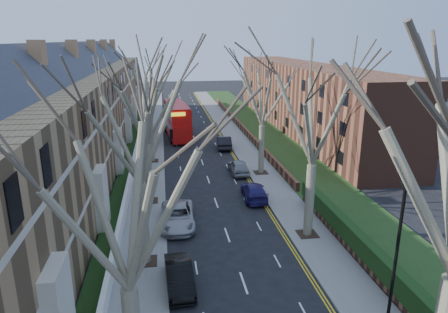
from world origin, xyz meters
name	(u,v)px	position (x,y,z in m)	size (l,w,h in m)	color
pavement_left	(152,139)	(-6.00, 39.00, 0.06)	(3.00, 102.00, 0.12)	slate
pavement_right	(235,136)	(6.00, 39.00, 0.06)	(3.00, 102.00, 0.12)	slate
terrace_left	(81,112)	(-13.65, 31.00, 5.53)	(9.70, 78.00, 13.60)	#97754D
flats_right	(303,97)	(17.46, 43.00, 4.98)	(13.97, 54.00, 10.00)	brown
wall_hedge_right	(378,264)	(7.70, 2.00, 1.12)	(0.70, 24.00, 1.80)	brown
front_wall_left	(136,151)	(-7.65, 31.00, 0.62)	(0.30, 78.00, 1.00)	white
grass_verge_right	(265,134)	(10.50, 39.00, 0.15)	(6.00, 102.00, 0.06)	#1E3613
lamp_post	(395,267)	(5.00, -3.50, 4.57)	(0.18, 0.50, 8.11)	black
tree_left_near	(121,187)	(-5.70, -4.00, 8.93)	(9.80, 9.80, 13.73)	#6C644D
tree_left_mid	(137,114)	(-5.70, 6.00, 9.56)	(10.50, 10.50, 14.71)	#6C644D
tree_left_far	(144,96)	(-5.70, 16.00, 9.24)	(10.15, 10.15, 14.22)	#6C644D
tree_left_dist	(148,78)	(-5.70, 28.00, 9.56)	(10.50, 10.50, 14.71)	#6C644D
tree_right_mid	(316,104)	(5.70, 8.00, 9.56)	(10.50, 10.50, 14.71)	#6C644D
tree_right_far	(263,85)	(5.70, 22.00, 9.24)	(10.15, 10.15, 14.22)	#6C644D
double_decker_bus	(177,121)	(-2.30, 39.87, 2.35)	(3.63, 11.64, 4.77)	#B10F0C
car_left_mid	(179,276)	(-3.70, 3.18, 0.71)	(1.50, 4.31, 1.42)	black
car_left_far	(178,216)	(-3.46, 11.12, 0.76)	(2.52, 5.47, 1.52)	#A4A4AA
car_right_near	(254,191)	(3.45, 15.39, 0.70)	(1.95, 4.81, 1.39)	navy
car_right_mid	(238,167)	(3.37, 22.40, 0.75)	(1.78, 4.41, 1.50)	gray
car_right_far	(224,142)	(3.44, 32.69, 0.80)	(1.70, 4.88, 1.61)	black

